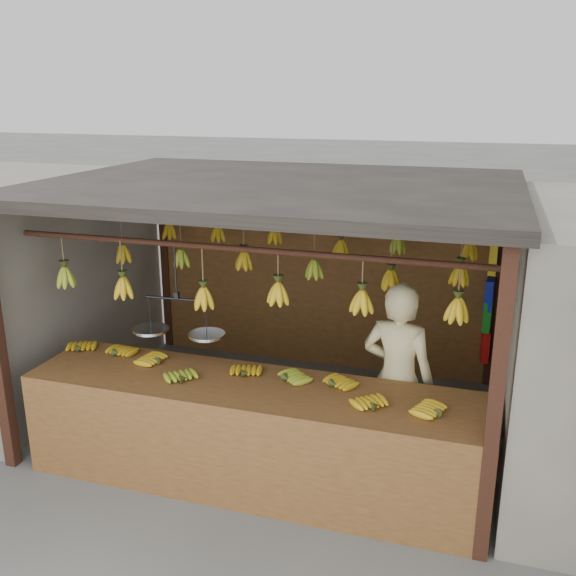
% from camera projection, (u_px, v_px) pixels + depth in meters
% --- Properties ---
extents(ground, '(80.00, 80.00, 0.00)m').
position_uv_depth(ground, '(279.00, 418.00, 6.52)').
color(ground, '#5B5B57').
extents(stall, '(4.30, 3.30, 2.40)m').
position_uv_depth(stall, '(289.00, 221.00, 6.24)').
color(stall, black).
rests_on(stall, ground).
extents(counter, '(3.82, 0.87, 0.96)m').
position_uv_depth(counter, '(247.00, 412.00, 5.15)').
color(counter, brown).
rests_on(counter, ground).
extents(hanging_bananas, '(3.55, 2.22, 0.38)m').
position_uv_depth(hanging_bananas, '(278.00, 264.00, 6.05)').
color(hanging_bananas, '#92A523').
rests_on(hanging_bananas, ground).
extents(balance_scale, '(0.81, 0.33, 0.78)m').
position_uv_depth(balance_scale, '(178.00, 328.00, 5.40)').
color(balance_scale, black).
rests_on(balance_scale, ground).
extents(vendor, '(0.68, 0.51, 1.70)m').
position_uv_depth(vendor, '(397.00, 379.00, 5.42)').
color(vendor, beige).
rests_on(vendor, ground).
extents(bag_bundles, '(0.08, 0.26, 1.33)m').
position_uv_depth(bag_bundles, '(489.00, 303.00, 6.90)').
color(bag_bundles, yellow).
rests_on(bag_bundles, ground).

